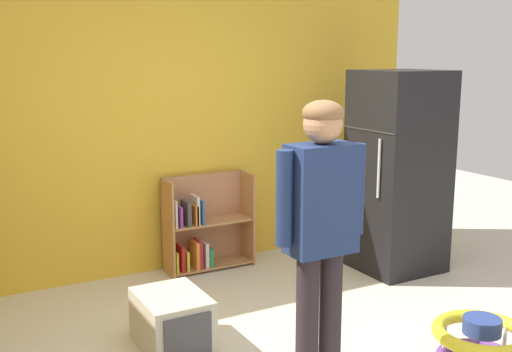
% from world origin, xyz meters
% --- Properties ---
extents(back_wall, '(5.20, 0.06, 2.70)m').
position_xyz_m(back_wall, '(0.00, 2.33, 1.35)').
color(back_wall, gold).
rests_on(back_wall, ground).
extents(refrigerator, '(0.73, 0.68, 1.78)m').
position_xyz_m(refrigerator, '(1.80, 1.32, 0.89)').
color(refrigerator, black).
rests_on(refrigerator, ground).
extents(bookshelf, '(0.80, 0.28, 0.85)m').
position_xyz_m(bookshelf, '(0.26, 2.14, 0.36)').
color(bookshelf, '#B57E4A').
rests_on(bookshelf, ground).
extents(standing_person, '(0.57, 0.23, 1.68)m').
position_xyz_m(standing_person, '(0.01, -0.07, 1.02)').
color(standing_person, '#2A2228').
rests_on(standing_person, ground).
extents(baby_walker, '(0.60, 0.60, 0.32)m').
position_xyz_m(baby_walker, '(1.04, -0.35, 0.16)').
color(baby_walker, '#733F9E').
rests_on(baby_walker, ground).
extents(pet_carrier, '(0.42, 0.55, 0.36)m').
position_xyz_m(pet_carrier, '(-0.54, 0.84, 0.18)').
color(pet_carrier, beige).
rests_on(pet_carrier, ground).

